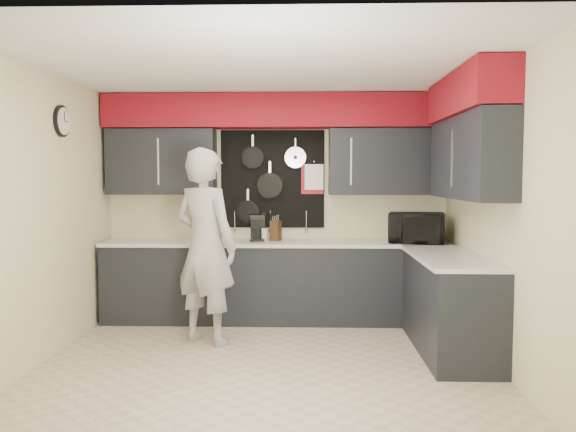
{
  "coord_description": "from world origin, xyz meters",
  "views": [
    {
      "loc": [
        0.33,
        -4.91,
        1.65
      ],
      "look_at": [
        0.17,
        0.5,
        1.27
      ],
      "focal_mm": 35.0,
      "sensor_mm": 36.0,
      "label": 1
    }
  ],
  "objects_px": {
    "knife_block": "(276,231)",
    "microwave": "(416,228)",
    "utensil_crock": "(263,234)",
    "coffee_maker": "(258,227)",
    "person": "(205,246)"
  },
  "relations": [
    {
      "from": "microwave",
      "to": "knife_block",
      "type": "relative_size",
      "value": 2.58
    },
    {
      "from": "knife_block",
      "to": "person",
      "type": "relative_size",
      "value": 0.12
    },
    {
      "from": "utensil_crock",
      "to": "person",
      "type": "distance_m",
      "value": 1.07
    },
    {
      "from": "microwave",
      "to": "knife_block",
      "type": "bearing_deg",
      "value": -173.08
    },
    {
      "from": "person",
      "to": "knife_block",
      "type": "bearing_deg",
      "value": -95.72
    },
    {
      "from": "knife_block",
      "to": "microwave",
      "type": "bearing_deg",
      "value": 15.13
    },
    {
      "from": "coffee_maker",
      "to": "knife_block",
      "type": "bearing_deg",
      "value": 3.11
    },
    {
      "from": "microwave",
      "to": "person",
      "type": "xyz_separation_m",
      "value": [
        -2.22,
        -0.78,
        -0.12
      ]
    },
    {
      "from": "knife_block",
      "to": "utensil_crock",
      "type": "relative_size",
      "value": 1.61
    },
    {
      "from": "coffee_maker",
      "to": "microwave",
      "type": "bearing_deg",
      "value": -7.22
    },
    {
      "from": "knife_block",
      "to": "utensil_crock",
      "type": "bearing_deg",
      "value": -171.17
    },
    {
      "from": "person",
      "to": "coffee_maker",
      "type": "bearing_deg",
      "value": -86.84
    },
    {
      "from": "microwave",
      "to": "utensil_crock",
      "type": "xyz_separation_m",
      "value": [
        -1.72,
        0.16,
        -0.09
      ]
    },
    {
      "from": "knife_block",
      "to": "person",
      "type": "xyz_separation_m",
      "value": [
        -0.65,
        -0.91,
        -0.07
      ]
    },
    {
      "from": "utensil_crock",
      "to": "coffee_maker",
      "type": "distance_m",
      "value": 0.12
    }
  ]
}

